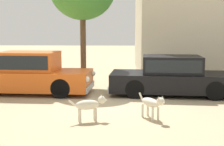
{
  "coord_description": "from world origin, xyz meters",
  "views": [
    {
      "loc": [
        0.38,
        -9.3,
        2.22
      ],
      "look_at": [
        0.04,
        0.2,
        0.9
      ],
      "focal_mm": 47.38,
      "sensor_mm": 36.0,
      "label": 1
    }
  ],
  "objects_px": {
    "parked_sedan_second": "(172,76)",
    "stray_dog_tan": "(90,105)",
    "parked_sedan_nearest": "(31,73)",
    "stray_dog_spotted": "(152,103)"
  },
  "relations": [
    {
      "from": "parked_sedan_second",
      "to": "stray_dog_tan",
      "type": "xyz_separation_m",
      "value": [
        -2.58,
        -3.29,
        -0.27
      ]
    },
    {
      "from": "parked_sedan_second",
      "to": "stray_dog_tan",
      "type": "bearing_deg",
      "value": -123.88
    },
    {
      "from": "parked_sedan_nearest",
      "to": "parked_sedan_second",
      "type": "xyz_separation_m",
      "value": [
        5.12,
        -0.09,
        -0.05
      ]
    },
    {
      "from": "stray_dog_spotted",
      "to": "stray_dog_tan",
      "type": "bearing_deg",
      "value": -114.99
    },
    {
      "from": "parked_sedan_second",
      "to": "stray_dog_spotted",
      "type": "bearing_deg",
      "value": -103.85
    },
    {
      "from": "parked_sedan_second",
      "to": "stray_dog_tan",
      "type": "height_order",
      "value": "parked_sedan_second"
    },
    {
      "from": "stray_dog_tan",
      "to": "stray_dog_spotted",
      "type": "bearing_deg",
      "value": -9.72
    },
    {
      "from": "parked_sedan_nearest",
      "to": "parked_sedan_second",
      "type": "relative_size",
      "value": 0.99
    },
    {
      "from": "parked_sedan_nearest",
      "to": "stray_dog_tan",
      "type": "relative_size",
      "value": 4.69
    },
    {
      "from": "stray_dog_spotted",
      "to": "stray_dog_tan",
      "type": "relative_size",
      "value": 0.96
    }
  ]
}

